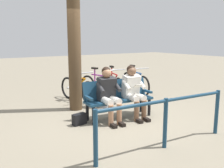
% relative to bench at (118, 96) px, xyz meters
% --- Properties ---
extents(ground_plane, '(40.00, 40.00, 0.00)m').
position_rel_bench_xyz_m(ground_plane, '(0.08, 0.04, -0.51)').
color(ground_plane, gray).
extents(bench, '(1.64, 0.63, 0.87)m').
position_rel_bench_xyz_m(bench, '(0.00, 0.00, 0.00)').
color(bench, navy).
rests_on(bench, ground).
extents(person_reading, '(0.52, 0.79, 1.20)m').
position_rel_bench_xyz_m(person_reading, '(-0.30, 0.20, 0.16)').
color(person_reading, white).
rests_on(person_reading, ground).
extents(person_companion, '(0.52, 0.79, 1.20)m').
position_rel_bench_xyz_m(person_companion, '(0.33, 0.13, 0.16)').
color(person_companion, '#262628').
rests_on(person_companion, ground).
extents(handbag, '(0.32, 0.19, 0.24)m').
position_rel_bench_xyz_m(handbag, '(0.98, -0.02, -0.39)').
color(handbag, black).
rests_on(handbag, ground).
extents(tree_trunk, '(0.32, 0.32, 4.09)m').
position_rel_bench_xyz_m(tree_trunk, '(0.52, -1.13, 1.54)').
color(tree_trunk, '#4C3823').
rests_on(tree_trunk, ground).
extents(litter_bin, '(0.34, 0.34, 0.78)m').
position_rel_bench_xyz_m(litter_bin, '(-0.17, -0.94, -0.12)').
color(litter_bin, slate).
rests_on(litter_bin, ground).
extents(bicycle_blue, '(0.48, 1.67, 0.94)m').
position_rel_bench_xyz_m(bicycle_blue, '(-1.94, -1.76, -0.15)').
color(bicycle_blue, black).
rests_on(bicycle_blue, ground).
extents(bicycle_purple, '(0.61, 1.63, 0.94)m').
position_rel_bench_xyz_m(bicycle_purple, '(-1.18, -1.91, -0.15)').
color(bicycle_purple, black).
rests_on(bicycle_purple, ground).
extents(bicycle_black, '(0.57, 1.65, 0.94)m').
position_rel_bench_xyz_m(bicycle_black, '(-0.60, -1.83, -0.15)').
color(bicycle_black, black).
rests_on(bicycle_black, ground).
extents(bicycle_silver, '(0.49, 1.66, 0.94)m').
position_rel_bench_xyz_m(bicycle_silver, '(0.12, -1.84, -0.15)').
color(bicycle_silver, black).
rests_on(bicycle_silver, ground).
extents(railing_fence, '(2.63, 0.25, 0.85)m').
position_rel_bench_xyz_m(railing_fence, '(0.29, 1.80, 0.07)').
color(railing_fence, navy).
rests_on(railing_fence, ground).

